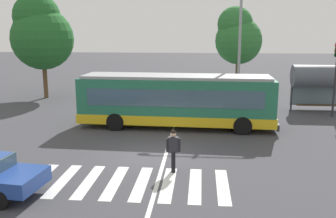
# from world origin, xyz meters

# --- Properties ---
(ground_plane) EXTENTS (160.00, 160.00, 0.00)m
(ground_plane) POSITION_xyz_m (0.00, 0.00, 0.00)
(ground_plane) COLOR #3D3D42
(city_transit_bus) EXTENTS (11.39, 2.99, 3.06)m
(city_transit_bus) POSITION_xyz_m (0.63, 5.19, 1.59)
(city_transit_bus) COLOR black
(city_transit_bus) RESTS_ON ground_plane
(pedestrian_crossing_street) EXTENTS (0.58, 0.30, 1.72)m
(pedestrian_crossing_street) POSITION_xyz_m (1.00, -1.95, 0.97)
(pedestrian_crossing_street) COLOR black
(pedestrian_crossing_street) RESTS_ON ground_plane
(parked_car_teal) EXTENTS (1.96, 4.54, 1.35)m
(parked_car_teal) POSITION_xyz_m (-2.53, 16.67, 0.77)
(parked_car_teal) COLOR black
(parked_car_teal) RESTS_ON ground_plane
(parked_car_black) EXTENTS (2.04, 4.58, 1.35)m
(parked_car_black) POSITION_xyz_m (-0.01, 16.82, 0.77)
(parked_car_black) COLOR black
(parked_car_black) RESTS_ON ground_plane
(parked_car_silver) EXTENTS (1.95, 4.54, 1.35)m
(parked_car_silver) POSITION_xyz_m (2.77, 17.28, 0.77)
(parked_car_silver) COLOR black
(parked_car_silver) RESTS_ON ground_plane
(traffic_light_far_corner) EXTENTS (0.33, 0.32, 4.81)m
(traffic_light_far_corner) POSITION_xyz_m (10.65, 8.75, 3.22)
(traffic_light_far_corner) COLOR #28282B
(traffic_light_far_corner) RESTS_ON ground_plane
(bus_stop_shelter) EXTENTS (3.74, 1.54, 3.25)m
(bus_stop_shelter) POSITION_xyz_m (10.19, 10.45, 2.42)
(bus_stop_shelter) COLOR #28282B
(bus_stop_shelter) RESTS_ON ground_plane
(twin_arm_street_lamp) EXTENTS (5.38, 0.32, 10.12)m
(twin_arm_street_lamp) POSITION_xyz_m (4.78, 11.82, 6.20)
(twin_arm_street_lamp) COLOR #939399
(twin_arm_street_lamp) RESTS_ON ground_plane
(background_tree_left) EXTENTS (5.03, 5.03, 8.54)m
(background_tree_left) POSITION_xyz_m (-11.06, 14.04, 5.41)
(background_tree_left) COLOR brown
(background_tree_left) RESTS_ON ground_plane
(background_tree_right) EXTENTS (4.24, 4.24, 7.72)m
(background_tree_right) POSITION_xyz_m (5.27, 19.00, 5.07)
(background_tree_right) COLOR brown
(background_tree_right) RESTS_ON ground_plane
(crosswalk_painted_stripes) EXTENTS (7.44, 3.23, 0.01)m
(crosswalk_painted_stripes) POSITION_xyz_m (-0.59, -3.21, 0.00)
(crosswalk_painted_stripes) COLOR silver
(crosswalk_painted_stripes) RESTS_ON ground_plane
(lane_center_line) EXTENTS (0.16, 24.00, 0.01)m
(lane_center_line) POSITION_xyz_m (0.50, 2.00, 0.00)
(lane_center_line) COLOR silver
(lane_center_line) RESTS_ON ground_plane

